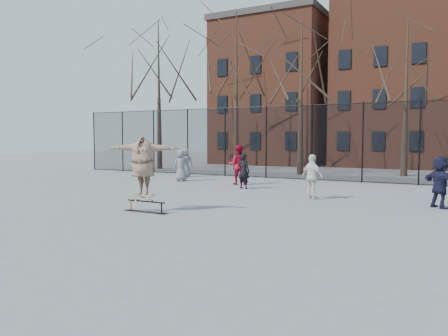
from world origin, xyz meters
The scene contains 13 objects.
ground centered at (0.00, 0.00, 0.00)m, with size 100.00×100.00×0.00m, color slate.
skate_rail centered at (-2.80, 0.98, 0.14)m, with size 1.58×0.24×0.35m.
skateboard centered at (-2.89, 0.98, 0.39)m, with size 0.77×0.18×0.09m, color olive, non-canonical shape.
skater centered at (-2.89, 0.98, 1.34)m, with size 2.22×0.60×1.81m, color #6C3688.
bystander_grey centered at (-7.19, 9.35, 0.82)m, with size 0.80×0.52×1.64m, color slate.
bystander_black centered at (-2.87, 7.86, 0.78)m, with size 0.57×0.37×1.56m, color black.
bystander_red centered at (-3.87, 9.28, 0.95)m, with size 0.92×0.72×1.90m, color maroon.
bystander_white centered at (0.79, 6.10, 0.82)m, with size 0.96×0.40×1.65m, color white.
bystander_navy centered at (4.98, 6.08, 0.84)m, with size 1.55×0.50×1.68m, color black.
bystander_extra centered at (-8.34, 11.47, 0.82)m, with size 0.80×0.52×1.64m, color slate.
fence centered at (-0.01, 13.00, 2.05)m, with size 34.03×0.07×4.00m.
tree_row centered at (-0.25, 17.15, 7.36)m, with size 33.66×7.46×10.67m.
rowhouses centered at (0.72, 26.00, 6.06)m, with size 29.00×7.00×13.00m.
Camera 1 is at (5.56, -9.37, 2.25)m, focal length 35.00 mm.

